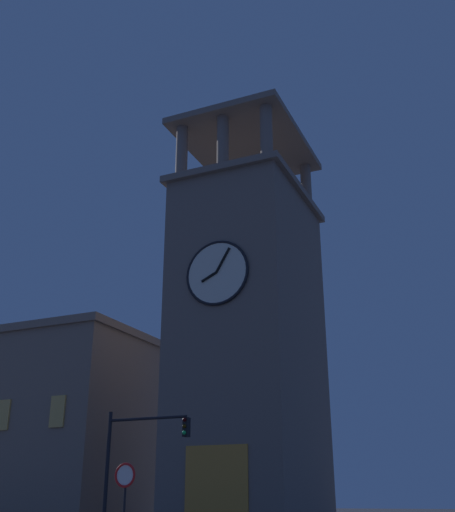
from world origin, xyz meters
TOP-DOWN VIEW (x-y plane):
  - clocktower at (-2.63, -2.11)m, footprint 7.16×9.29m
  - traffic_signal_near at (-1.30, 7.26)m, footprint 3.83×0.41m
  - no_horn_sign at (-3.81, 11.79)m, footprint 0.78×0.14m

SIDE VIEW (x-z plane):
  - no_horn_sign at x=-3.81m, z-range 0.77..3.49m
  - traffic_signal_near at x=-1.30m, z-range 0.91..5.99m
  - clocktower at x=-2.63m, z-range -2.89..22.76m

